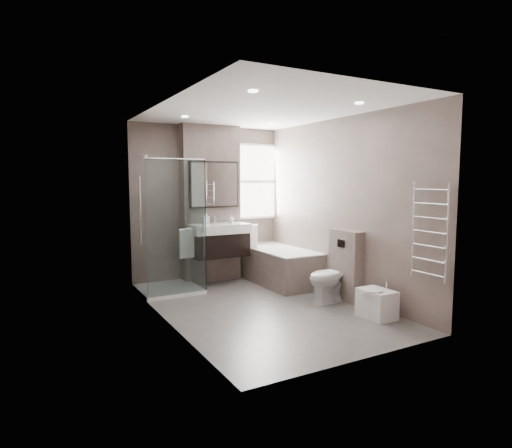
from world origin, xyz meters
TOP-DOWN VIEW (x-y plane):
  - room at (0.00, 0.00)m, footprint 2.70×3.90m
  - vanity_pier at (0.00, 1.77)m, footprint 1.00×0.25m
  - vanity at (0.00, 1.43)m, footprint 0.95×0.47m
  - mirror_cabinet at (0.00, 1.61)m, footprint 0.86×0.08m
  - towel_left at (-0.56, 1.40)m, footprint 0.24×0.06m
  - towel_right at (0.56, 1.40)m, footprint 0.24×0.06m
  - shower_enclosure at (-0.75, 1.35)m, footprint 0.90×0.90m
  - bathtub at (0.92, 1.10)m, footprint 0.75×1.60m
  - window at (0.90, 1.88)m, footprint 0.98×0.06m
  - toilet at (0.97, -0.22)m, footprint 0.74×0.47m
  - cistern_box at (1.21, -0.25)m, footprint 0.19×0.55m
  - bidet at (1.01, -1.05)m, footprint 0.39×0.44m
  - towel_radiator at (1.25, -1.60)m, footprint 0.03×0.49m
  - soap_bottle_a at (-0.21, 1.46)m, footprint 0.09×0.09m
  - soap_bottle_b at (0.24, 1.48)m, footprint 0.10×0.10m

SIDE VIEW (x-z plane):
  - bidet at x=1.01m, z-range -0.05..0.42m
  - bathtub at x=0.92m, z-range 0.03..0.60m
  - toilet at x=0.97m, z-range 0.00..0.71m
  - shower_enclosure at x=-0.75m, z-range -0.51..1.49m
  - cistern_box at x=1.21m, z-range 0.00..1.00m
  - towel_left at x=-0.56m, z-range 0.50..0.94m
  - towel_right at x=0.56m, z-range 0.50..0.94m
  - vanity at x=0.00m, z-range 0.41..1.07m
  - soap_bottle_b at x=0.24m, z-range 1.00..1.13m
  - soap_bottle_a at x=-0.21m, z-range 1.00..1.20m
  - towel_radiator at x=1.25m, z-range 0.57..1.67m
  - room at x=0.00m, z-range -0.05..2.65m
  - vanity_pier at x=0.00m, z-range 0.00..2.60m
  - mirror_cabinet at x=0.00m, z-range 1.25..2.01m
  - window at x=0.90m, z-range 1.01..2.34m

